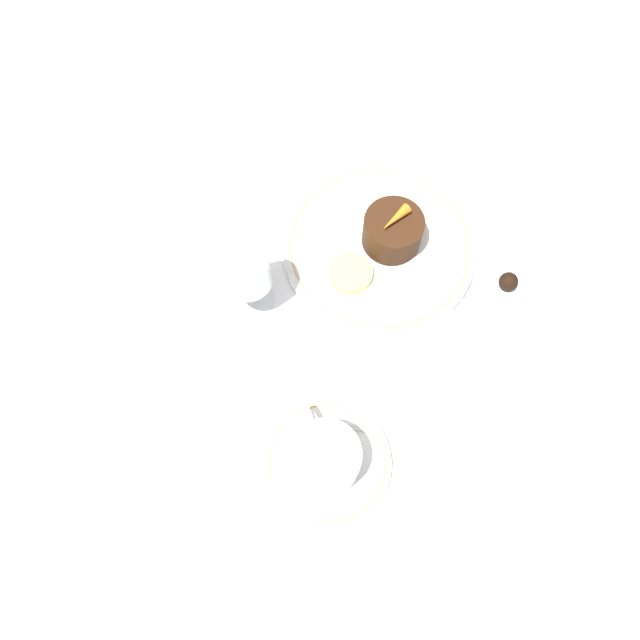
% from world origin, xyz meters
% --- Properties ---
extents(ground_plane, '(3.00, 3.00, 0.00)m').
position_xyz_m(ground_plane, '(0.00, 0.00, 0.00)').
color(ground_plane, white).
extents(dinner_plate, '(0.26, 0.26, 0.01)m').
position_xyz_m(dinner_plate, '(-0.01, -0.03, 0.01)').
color(dinner_plate, white).
rests_on(dinner_plate, ground_plane).
extents(saucer, '(0.15, 0.15, 0.01)m').
position_xyz_m(saucer, '(-0.25, 0.14, 0.01)').
color(saucer, white).
rests_on(saucer, ground_plane).
extents(coffee_cup, '(0.11, 0.08, 0.05)m').
position_xyz_m(coffee_cup, '(-0.25, 0.14, 0.04)').
color(coffee_cup, white).
rests_on(coffee_cup, saucer).
extents(spoon, '(0.07, 0.11, 0.00)m').
position_xyz_m(spoon, '(-0.20, 0.13, 0.01)').
color(spoon, silver).
rests_on(spoon, saucer).
extents(wine_glass, '(0.06, 0.06, 0.13)m').
position_xyz_m(wine_glass, '(-0.02, 0.15, 0.08)').
color(wine_glass, silver).
rests_on(wine_glass, ground_plane).
extents(fork, '(0.05, 0.19, 0.01)m').
position_xyz_m(fork, '(0.18, 0.01, 0.00)').
color(fork, silver).
rests_on(fork, ground_plane).
extents(dessert_cake, '(0.08, 0.08, 0.05)m').
position_xyz_m(dessert_cake, '(-0.01, -0.05, 0.04)').
color(dessert_cake, '#381E0F').
rests_on(dessert_cake, dinner_plate).
extents(carrot_garnish, '(0.03, 0.05, 0.01)m').
position_xyz_m(carrot_garnish, '(-0.01, -0.05, 0.07)').
color(carrot_garnish, orange).
rests_on(carrot_garnish, dessert_cake).
extents(pineapple_slice, '(0.06, 0.06, 0.01)m').
position_xyz_m(pineapple_slice, '(-0.04, 0.02, 0.02)').
color(pineapple_slice, '#EFE075').
rests_on(pineapple_slice, dinner_plate).
extents(chocolate_truffle, '(0.03, 0.03, 0.03)m').
position_xyz_m(chocolate_truffle, '(-0.12, -0.17, 0.01)').
color(chocolate_truffle, black).
rests_on(chocolate_truffle, ground_plane).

